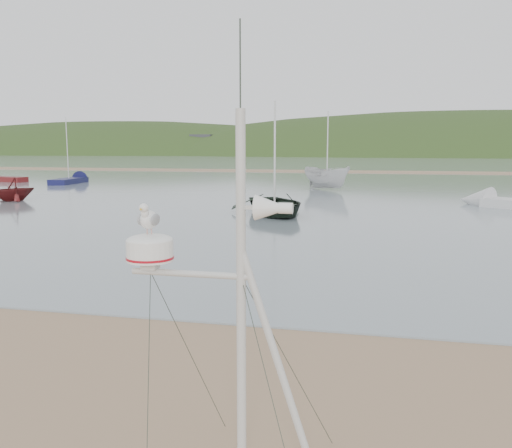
% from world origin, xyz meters
% --- Properties ---
extents(ground, '(560.00, 560.00, 0.00)m').
position_xyz_m(ground, '(0.00, 0.00, 0.00)').
color(ground, '#8C6C50').
rests_on(ground, ground).
extents(water, '(560.00, 256.00, 0.04)m').
position_xyz_m(water, '(0.00, 132.00, 0.02)').
color(water, gray).
rests_on(water, ground).
extents(sandbar, '(560.00, 7.00, 0.07)m').
position_xyz_m(sandbar, '(0.00, 70.00, 0.07)').
color(sandbar, '#8C6C50').
rests_on(sandbar, water).
extents(hill_ridge, '(620.00, 180.00, 80.00)m').
position_xyz_m(hill_ridge, '(18.52, 235.00, -19.70)').
color(hill_ridge, '#243917').
rests_on(hill_ridge, ground).
extents(far_cottages, '(294.40, 6.30, 8.00)m').
position_xyz_m(far_cottages, '(3.00, 196.00, 4.00)').
color(far_cottages, silver).
rests_on(far_cottages, ground).
extents(mast_rig, '(2.12, 2.27, 4.79)m').
position_xyz_m(mast_rig, '(3.00, -0.98, 1.16)').
color(mast_rig, beige).
rests_on(mast_rig, ground).
extents(boat_dark, '(3.94, 2.72, 5.39)m').
position_xyz_m(boat_dark, '(-0.75, 21.22, 2.73)').
color(boat_dark, black).
rests_on(boat_dark, water).
extents(boat_red, '(2.91, 2.52, 2.88)m').
position_xyz_m(boat_red, '(-18.73, 24.69, 1.48)').
color(boat_red, '#571414').
rests_on(boat_red, water).
extents(boat_white, '(2.77, 2.77, 5.14)m').
position_xyz_m(boat_white, '(0.40, 38.23, 2.61)').
color(boat_white, silver).
rests_on(boat_white, water).
extents(sailboat_white_near, '(6.83, 5.92, 7.25)m').
position_xyz_m(sailboat_white_near, '(11.49, 27.84, 0.30)').
color(sailboat_white_near, silver).
rests_on(sailboat_white_near, ground).
extents(sailboat_blue_near, '(2.37, 6.98, 6.81)m').
position_xyz_m(sailboat_blue_near, '(-24.46, 42.10, 0.30)').
color(sailboat_blue_near, '#121340').
rests_on(sailboat_blue_near, ground).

